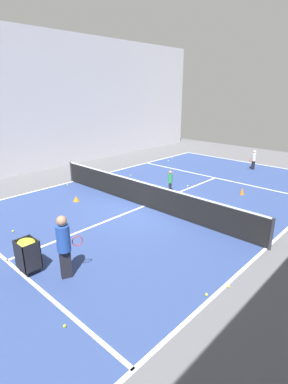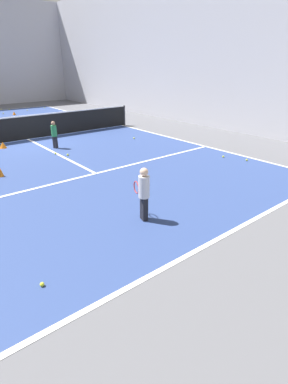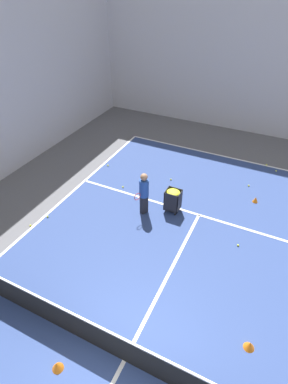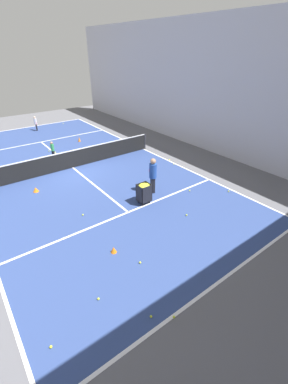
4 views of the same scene
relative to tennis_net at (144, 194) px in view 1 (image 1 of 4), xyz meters
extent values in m
plane|color=#5B5B60|center=(0.00, 0.00, -0.54)|extent=(31.56, 31.56, 0.00)
cube|color=navy|center=(0.00, 0.00, -0.54)|extent=(10.28, 20.94, 0.00)
cube|color=white|center=(0.00, -10.47, -0.54)|extent=(10.28, 0.10, 0.00)
cube|color=white|center=(-5.14, 0.00, -0.54)|extent=(0.10, 20.94, 0.00)
cube|color=white|center=(5.14, 0.00, -0.54)|extent=(0.10, 20.94, 0.00)
cube|color=white|center=(0.00, -5.76, -0.54)|extent=(10.28, 0.10, 0.00)
cube|color=white|center=(0.00, 5.76, -0.54)|extent=(10.28, 0.10, 0.00)
cube|color=white|center=(0.00, 0.00, -0.54)|extent=(0.10, 11.52, 0.00)
cube|color=silver|center=(8.52, 0.00, 3.36)|extent=(0.15, 27.86, 7.81)
cylinder|color=#2D2D33|center=(-5.24, 0.00, -0.02)|extent=(0.10, 0.10, 1.05)
cylinder|color=#2D2D33|center=(5.24, 0.00, -0.02)|extent=(0.10, 0.10, 1.05)
cube|color=black|center=(0.00, 0.00, -0.03)|extent=(10.38, 0.03, 0.98)
cube|color=white|center=(0.00, 0.00, 0.48)|extent=(10.38, 0.04, 0.05)
cube|color=black|center=(-0.70, -8.96, -0.28)|extent=(0.16, 0.21, 0.53)
cylinder|color=silver|center=(-0.70, -8.96, 0.22)|extent=(0.29, 0.29, 0.47)
sphere|color=beige|center=(-0.70, -8.96, 0.54)|extent=(0.18, 0.18, 0.18)
torus|color=#B22D2D|center=(-0.67, -8.66, 0.10)|extent=(0.10, 0.28, 0.28)
cube|color=black|center=(-1.92, 5.01, -0.15)|extent=(0.26, 0.32, 0.78)
cylinder|color=#234799|center=(-1.92, 5.01, 0.58)|extent=(0.45, 0.45, 0.69)
sphere|color=#A87A5B|center=(-1.92, 5.01, 1.06)|extent=(0.26, 0.26, 0.26)
torus|color=#B22D2D|center=(-2.01, 4.66, 0.41)|extent=(0.13, 0.27, 0.28)
cube|color=black|center=(0.33, -2.15, -0.30)|extent=(0.16, 0.20, 0.48)
cylinder|color=#2D8C4C|center=(0.33, -2.15, 0.14)|extent=(0.28, 0.28, 0.42)
sphere|color=#A87A5B|center=(0.33, -2.15, 0.44)|extent=(0.16, 0.16, 0.16)
cube|color=black|center=(-1.00, 5.55, -0.40)|extent=(0.55, 0.48, 0.02)
cube|color=black|center=(-1.00, 5.32, -0.01)|extent=(0.55, 0.02, 0.79)
cube|color=black|center=(-1.00, 5.78, -0.01)|extent=(0.55, 0.02, 0.79)
cube|color=black|center=(-1.26, 5.55, -0.01)|extent=(0.02, 0.48, 0.79)
cube|color=black|center=(-0.73, 5.55, -0.01)|extent=(0.02, 0.48, 0.79)
ellipsoid|color=yellow|center=(-1.00, 5.55, 0.33)|extent=(0.51, 0.44, 0.16)
cylinder|color=black|center=(-1.19, 5.38, -0.47)|extent=(0.05, 0.05, 0.14)
cylinder|color=black|center=(-0.80, 5.38, -0.47)|extent=(0.05, 0.05, 0.14)
cylinder|color=black|center=(-1.19, 5.72, -0.47)|extent=(0.05, 0.05, 0.14)
cylinder|color=black|center=(-0.80, 5.72, -0.47)|extent=(0.05, 0.05, 0.14)
cone|color=orange|center=(-1.29, -0.82, -0.41)|extent=(0.27, 0.27, 0.25)
cone|color=orange|center=(-2.32, -4.18, -0.37)|extent=(0.19, 0.19, 0.34)
cone|color=orange|center=(2.58, 1.59, -0.43)|extent=(0.27, 0.27, 0.23)
sphere|color=yellow|center=(4.75, 0.61, -0.51)|extent=(0.07, 0.07, 0.07)
sphere|color=yellow|center=(-0.06, -2.98, -0.51)|extent=(0.07, 0.07, 0.07)
sphere|color=yellow|center=(1.64, 4.83, -0.51)|extent=(0.07, 0.07, 0.07)
sphere|color=yellow|center=(-3.41, 6.03, -0.51)|extent=(0.07, 0.07, 0.07)
sphere|color=yellow|center=(0.21, -3.44, -0.51)|extent=(0.07, 0.07, 0.07)
sphere|color=yellow|center=(-5.00, 3.18, -0.51)|extent=(0.07, 0.07, 0.07)
sphere|color=yellow|center=(4.42, -7.17, -0.51)|extent=(0.07, 0.07, 0.07)
sphere|color=yellow|center=(-3.93, -2.16, -0.51)|extent=(0.07, 0.07, 0.07)
sphere|color=yellow|center=(4.72, -7.93, -0.51)|extent=(0.07, 0.07, 0.07)
sphere|color=yellow|center=(-5.23, 2.54, -0.51)|extent=(0.07, 0.07, 0.07)
sphere|color=yellow|center=(3.70, -2.86, -0.51)|extent=(0.07, 0.07, 0.07)
camera|label=1|loc=(-7.95, 8.50, 4.11)|focal=28.00mm
camera|label=2|loc=(-4.31, -13.38, 2.56)|focal=28.00mm
camera|label=3|loc=(1.83, -2.71, 6.87)|focal=28.00mm
camera|label=4|loc=(4.89, 13.38, 5.58)|focal=24.00mm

